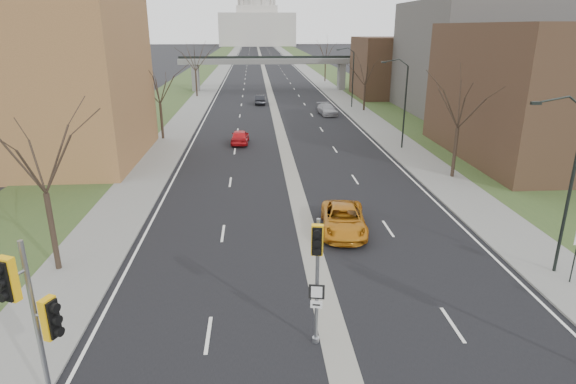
{
  "coord_description": "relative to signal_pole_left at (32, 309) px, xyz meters",
  "views": [
    {
      "loc": [
        -2.96,
        -14.45,
        11.65
      ],
      "look_at": [
        -1.35,
        8.58,
        3.71
      ],
      "focal_mm": 30.0,
      "sensor_mm": 36.0,
      "label": 1
    }
  ],
  "objects": [
    {
      "name": "signal_pole_left",
      "position": [
        0.0,
        0.0,
        0.0
      ],
      "size": [
        1.37,
        0.99,
        5.96
      ],
      "rotation": [
        0.0,
        0.0,
        -0.41
      ],
      "color": "gray",
      "rests_on": "ground"
    },
    {
      "name": "streetlight_far",
      "position": [
        20.51,
        59.91,
        3.05
      ],
      "size": [
        2.61,
        0.2,
        8.7
      ],
      "color": "black",
      "rests_on": "sidewalk_right"
    },
    {
      "name": "streetlight_mid",
      "position": [
        20.51,
        33.91,
        3.05
      ],
      "size": [
        2.61,
        0.2,
        8.7
      ],
      "color": "black",
      "rests_on": "sidewalk_right"
    },
    {
      "name": "car_left_far",
      "position": [
        7.52,
        64.6,
        -3.18
      ],
      "size": [
        1.7,
        4.44,
        1.45
      ],
      "primitive_type": "imported",
      "rotation": [
        0.0,
        0.0,
        3.1
      ],
      "color": "black",
      "rests_on": "ground"
    },
    {
      "name": "car_left_near",
      "position": [
        4.98,
        37.28,
        -3.15
      ],
      "size": [
        1.95,
        4.48,
        1.5
      ],
      "primitive_type": "imported",
      "rotation": [
        0.0,
        0.0,
        3.1
      ],
      "color": "red",
      "rests_on": "ground"
    },
    {
      "name": "pedestrian_bridge",
      "position": [
        9.52,
        81.91,
        0.94
      ],
      "size": [
        34.0,
        3.0,
        6.45
      ],
      "color": "slate",
      "rests_on": "ground"
    },
    {
      "name": "capitol",
      "position": [
        9.52,
        321.91,
        14.7
      ],
      "size": [
        48.0,
        42.0,
        55.75
      ],
      "color": "#BAB4AA",
      "rests_on": "ground"
    },
    {
      "name": "car_right_near",
      "position": [
        11.72,
        13.76,
        -3.13
      ],
      "size": [
        3.18,
        5.81,
        1.54
      ],
      "primitive_type": "imported",
      "rotation": [
        0.0,
        0.0,
        -0.12
      ],
      "color": "#BF7214",
      "rests_on": "ground"
    },
    {
      "name": "grass_verge_right",
      "position": [
        27.52,
        151.91,
        -3.85
      ],
      "size": [
        8.0,
        600.0,
        0.1
      ],
      "primitive_type": "cube",
      "color": "#2B441F",
      "rests_on": "ground"
    },
    {
      "name": "road_surface",
      "position": [
        9.52,
        151.91,
        -3.9
      ],
      "size": [
        20.0,
        600.0,
        0.01
      ],
      "primitive_type": "cube",
      "color": "black",
      "rests_on": "ground"
    },
    {
      "name": "streetlight_near",
      "position": [
        20.51,
        7.91,
        3.05
      ],
      "size": [
        2.61,
        0.2,
        8.7
      ],
      "color": "black",
      "rests_on": "sidewalk_right"
    },
    {
      "name": "tree_left_b",
      "position": [
        -3.48,
        39.91,
        2.33
      ],
      "size": [
        6.75,
        6.75,
        8.81
      ],
      "color": "#382B21",
      "rests_on": "sidewalk_left"
    },
    {
      "name": "tree_left_c",
      "position": [
        -3.48,
        73.91,
        3.14
      ],
      "size": [
        7.65,
        7.65,
        9.99
      ],
      "color": "#382B21",
      "rests_on": "sidewalk_left"
    },
    {
      "name": "tree_right_b",
      "position": [
        22.52,
        56.91,
        1.92
      ],
      "size": [
        6.3,
        6.3,
        8.22
      ],
      "color": "#382B21",
      "rests_on": "sidewalk_right"
    },
    {
      "name": "car_right_mid",
      "position": [
        16.66,
        54.07,
        -3.16
      ],
      "size": [
        2.67,
        5.35,
        1.49
      ],
      "primitive_type": "imported",
      "rotation": [
        0.0,
        0.0,
        0.12
      ],
      "color": "#9B9BA2",
      "rests_on": "ground"
    },
    {
      "name": "commercial_block_mid",
      "position": [
        37.52,
        53.91,
        3.6
      ],
      "size": [
        18.0,
        22.0,
        15.0
      ],
      "primitive_type": "cube",
      "color": "#56534F",
      "rests_on": "ground"
    },
    {
      "name": "tree_right_c",
      "position": [
        22.52,
        96.91,
        3.14
      ],
      "size": [
        7.65,
        7.65,
        9.99
      ],
      "color": "#382B21",
      "rests_on": "sidewalk_right"
    },
    {
      "name": "commercial_block_far",
      "position": [
        31.52,
        71.91,
        1.1
      ],
      "size": [
        14.0,
        14.0,
        10.0
      ],
      "primitive_type": "cube",
      "color": "#462E20",
      "rests_on": "ground"
    },
    {
      "name": "ground",
      "position": [
        9.52,
        1.91,
        -3.9
      ],
      "size": [
        700.0,
        700.0,
        0.0
      ],
      "primitive_type": "plane",
      "color": "black",
      "rests_on": "ground"
    },
    {
      "name": "median_strip",
      "position": [
        9.52,
        151.91,
        -3.9
      ],
      "size": [
        1.2,
        600.0,
        0.02
      ],
      "primitive_type": "cube",
      "color": "gray",
      "rests_on": "ground"
    },
    {
      "name": "grass_verge_left",
      "position": [
        -8.48,
        151.91,
        -3.85
      ],
      "size": [
        8.0,
        600.0,
        0.1
      ],
      "primitive_type": "cube",
      "color": "#2B441F",
      "rests_on": "ground"
    },
    {
      "name": "tree_right_a",
      "position": [
        22.52,
        23.91,
        2.73
      ],
      "size": [
        7.2,
        7.2,
        9.4
      ],
      "color": "#382B21",
      "rests_on": "sidewalk_right"
    },
    {
      "name": "tree_left_a",
      "position": [
        -3.48,
        9.91,
        2.73
      ],
      "size": [
        7.2,
        7.2,
        9.4
      ],
      "color": "#382B21",
      "rests_on": "sidewalk_left"
    },
    {
      "name": "sidewalk_right",
      "position": [
        21.52,
        151.91,
        -3.84
      ],
      "size": [
        4.0,
        600.0,
        0.12
      ],
      "primitive_type": "cube",
      "color": "gray",
      "rests_on": "ground"
    },
    {
      "name": "signal_pole_median",
      "position": [
        8.69,
        2.92,
        -0.29
      ],
      "size": [
        0.63,
        0.86,
        5.19
      ],
      "rotation": [
        0.0,
        0.0,
        -0.19
      ],
      "color": "gray",
      "rests_on": "ground"
    },
    {
      "name": "sidewalk_left",
      "position": [
        -2.48,
        151.91,
        -3.84
      ],
      "size": [
        4.0,
        600.0,
        0.12
      ],
      "primitive_type": "cube",
      "color": "gray",
      "rests_on": "ground"
    },
    {
      "name": "commercial_block_near",
      "position": [
        33.52,
        29.91,
        2.1
      ],
      "size": [
        16.0,
        20.0,
        12.0
      ],
      "primitive_type": "cube",
      "color": "#462E20",
      "rests_on": "ground"
    }
  ]
}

